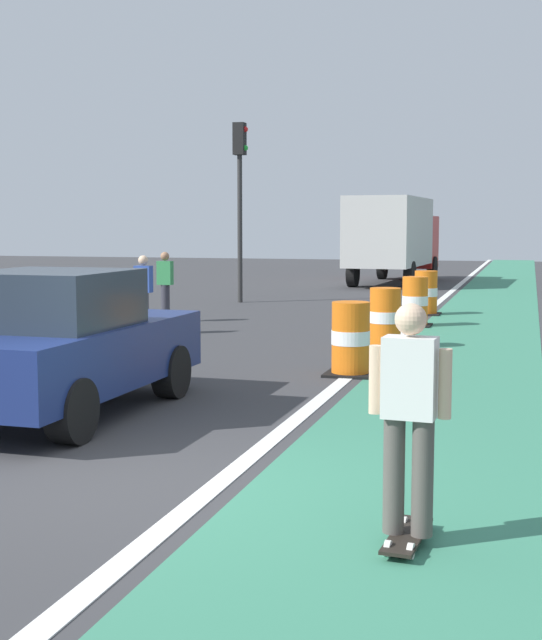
{
  "coord_description": "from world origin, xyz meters",
  "views": [
    {
      "loc": [
        3.42,
        -6.91,
        2.21
      ],
      "look_at": [
        0.5,
        3.1,
        1.1
      ],
      "focal_mm": 49.94,
      "sensor_mm": 36.0,
      "label": 1
    }
  ],
  "objects_px": {
    "pedestrian_waiting": "(144,292)",
    "traffic_light_corner": "(240,180)",
    "traffic_barrel_mid": "(385,319)",
    "skateboarder_on_lane": "(409,416)",
    "traffic_barrel_front": "(351,339)",
    "parked_sedan_nearest": "(61,344)",
    "delivery_truck_down_block": "(394,235)",
    "pedestrian_crossing": "(165,285)",
    "traffic_barrel_far": "(426,293)",
    "traffic_barrel_back": "(415,302)"
  },
  "relations": [
    {
      "from": "pedestrian_crossing",
      "to": "traffic_barrel_far",
      "type": "bearing_deg",
      "value": 31.56
    },
    {
      "from": "skateboarder_on_lane",
      "to": "traffic_barrel_front",
      "type": "bearing_deg",
      "value": 104.4
    },
    {
      "from": "traffic_barrel_front",
      "to": "traffic_barrel_mid",
      "type": "relative_size",
      "value": 1.0
    },
    {
      "from": "delivery_truck_down_block",
      "to": "pedestrian_crossing",
      "type": "distance_m",
      "value": 15.24
    },
    {
      "from": "parked_sedan_nearest",
      "to": "traffic_barrel_mid",
      "type": "relative_size",
      "value": 3.78
    },
    {
      "from": "parked_sedan_nearest",
      "to": "traffic_barrel_back",
      "type": "bearing_deg",
      "value": 74.93
    },
    {
      "from": "skateboarder_on_lane",
      "to": "delivery_truck_down_block",
      "type": "distance_m",
      "value": 28.04
    },
    {
      "from": "traffic_barrel_mid",
      "to": "delivery_truck_down_block",
      "type": "bearing_deg",
      "value": 98.0
    },
    {
      "from": "delivery_truck_down_block",
      "to": "pedestrian_crossing",
      "type": "relative_size",
      "value": 4.78
    },
    {
      "from": "parked_sedan_nearest",
      "to": "delivery_truck_down_block",
      "type": "bearing_deg",
      "value": 89.45
    },
    {
      "from": "traffic_light_corner",
      "to": "traffic_barrel_front",
      "type": "bearing_deg",
      "value": -64.38
    },
    {
      "from": "traffic_barrel_far",
      "to": "delivery_truck_down_block",
      "type": "bearing_deg",
      "value": 102.35
    },
    {
      "from": "traffic_light_corner",
      "to": "skateboarder_on_lane",
      "type": "bearing_deg",
      "value": -68.38
    },
    {
      "from": "skateboarder_on_lane",
      "to": "traffic_barrel_front",
      "type": "xyz_separation_m",
      "value": [
        -1.75,
        6.83,
        -0.38
      ]
    },
    {
      "from": "traffic_barrel_far",
      "to": "pedestrian_crossing",
      "type": "height_order",
      "value": "pedestrian_crossing"
    },
    {
      "from": "parked_sedan_nearest",
      "to": "traffic_light_corner",
      "type": "height_order",
      "value": "traffic_light_corner"
    },
    {
      "from": "skateboarder_on_lane",
      "to": "pedestrian_waiting",
      "type": "height_order",
      "value": "skateboarder_on_lane"
    },
    {
      "from": "traffic_barrel_front",
      "to": "traffic_barrel_back",
      "type": "bearing_deg",
      "value": 89.12
    },
    {
      "from": "skateboarder_on_lane",
      "to": "traffic_barrel_front",
      "type": "height_order",
      "value": "skateboarder_on_lane"
    },
    {
      "from": "delivery_truck_down_block",
      "to": "pedestrian_waiting",
      "type": "bearing_deg",
      "value": -98.31
    },
    {
      "from": "pedestrian_crossing",
      "to": "pedestrian_waiting",
      "type": "xyz_separation_m",
      "value": [
        0.51,
        -2.3,
        0.0
      ]
    },
    {
      "from": "skateboarder_on_lane",
      "to": "pedestrian_crossing",
      "type": "relative_size",
      "value": 1.05
    },
    {
      "from": "traffic_barrel_front",
      "to": "traffic_light_corner",
      "type": "xyz_separation_m",
      "value": [
        -5.49,
        11.45,
        2.97
      ]
    },
    {
      "from": "traffic_barrel_mid",
      "to": "traffic_light_corner",
      "type": "distance_m",
      "value": 10.46
    },
    {
      "from": "traffic_barrel_front",
      "to": "traffic_light_corner",
      "type": "relative_size",
      "value": 0.21
    },
    {
      "from": "parked_sedan_nearest",
      "to": "traffic_barrel_front",
      "type": "distance_m",
      "value": 4.58
    },
    {
      "from": "traffic_barrel_front",
      "to": "parked_sedan_nearest",
      "type": "bearing_deg",
      "value": -126.36
    },
    {
      "from": "parked_sedan_nearest",
      "to": "traffic_barrel_front",
      "type": "relative_size",
      "value": 3.78
    },
    {
      "from": "traffic_barrel_front",
      "to": "traffic_barrel_back",
      "type": "height_order",
      "value": "same"
    },
    {
      "from": "parked_sedan_nearest",
      "to": "pedestrian_crossing",
      "type": "height_order",
      "value": "parked_sedan_nearest"
    },
    {
      "from": "pedestrian_waiting",
      "to": "traffic_light_corner",
      "type": "bearing_deg",
      "value": 93.71
    },
    {
      "from": "traffic_barrel_front",
      "to": "delivery_truck_down_block",
      "type": "xyz_separation_m",
      "value": [
        -2.47,
        20.87,
        1.31
      ]
    },
    {
      "from": "traffic_barrel_back",
      "to": "pedestrian_crossing",
      "type": "height_order",
      "value": "pedestrian_crossing"
    },
    {
      "from": "traffic_barrel_front",
      "to": "traffic_barrel_far",
      "type": "bearing_deg",
      "value": 89.71
    },
    {
      "from": "traffic_barrel_front",
      "to": "traffic_barrel_mid",
      "type": "bearing_deg",
      "value": 89.45
    },
    {
      "from": "skateboarder_on_lane",
      "to": "pedestrian_waiting",
      "type": "bearing_deg",
      "value": 122.71
    },
    {
      "from": "skateboarder_on_lane",
      "to": "traffic_barrel_back",
      "type": "bearing_deg",
      "value": 96.92
    },
    {
      "from": "skateboarder_on_lane",
      "to": "parked_sedan_nearest",
      "type": "relative_size",
      "value": 0.41
    },
    {
      "from": "skateboarder_on_lane",
      "to": "traffic_barrel_mid",
      "type": "height_order",
      "value": "skateboarder_on_lane"
    },
    {
      "from": "traffic_barrel_mid",
      "to": "delivery_truck_down_block",
      "type": "distance_m",
      "value": 18.03
    },
    {
      "from": "traffic_barrel_back",
      "to": "skateboarder_on_lane",
      "type": "bearing_deg",
      "value": -83.08
    },
    {
      "from": "parked_sedan_nearest",
      "to": "pedestrian_crossing",
      "type": "distance_m",
      "value": 10.04
    },
    {
      "from": "skateboarder_on_lane",
      "to": "parked_sedan_nearest",
      "type": "height_order",
      "value": "parked_sedan_nearest"
    },
    {
      "from": "skateboarder_on_lane",
      "to": "parked_sedan_nearest",
      "type": "xyz_separation_m",
      "value": [
        -4.46,
        3.15,
        -0.08
      ]
    },
    {
      "from": "skateboarder_on_lane",
      "to": "pedestrian_crossing",
      "type": "height_order",
      "value": "skateboarder_on_lane"
    },
    {
      "from": "skateboarder_on_lane",
      "to": "traffic_barrel_back",
      "type": "distance_m",
      "value": 13.7
    },
    {
      "from": "traffic_barrel_far",
      "to": "pedestrian_crossing",
      "type": "xyz_separation_m",
      "value": [
        -5.54,
        -3.4,
        0.33
      ]
    },
    {
      "from": "skateboarder_on_lane",
      "to": "pedestrian_crossing",
      "type": "xyz_separation_m",
      "value": [
        -7.24,
        12.79,
        -0.05
      ]
    },
    {
      "from": "delivery_truck_down_block",
      "to": "parked_sedan_nearest",
      "type": "bearing_deg",
      "value": -90.55
    },
    {
      "from": "traffic_light_corner",
      "to": "traffic_barrel_far",
      "type": "bearing_deg",
      "value": -20.58
    }
  ]
}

